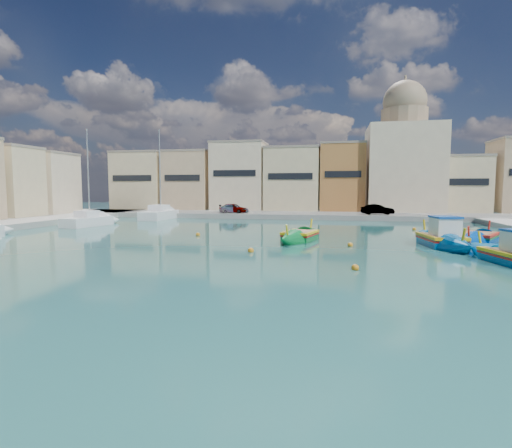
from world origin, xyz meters
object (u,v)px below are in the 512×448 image
(church_block, at_px, (403,156))
(yacht_north, at_px, (166,214))
(luzzu_green, at_px, (300,237))
(luzzu_blue_cabin, at_px, (441,240))
(luzzu_cyan_mid, at_px, (479,239))
(yacht_midnorth, at_px, (99,221))

(church_block, xyz_separation_m, yacht_north, (-30.88, -12.42, -7.94))
(luzzu_green, height_order, yacht_north, yacht_north)
(church_block, height_order, luzzu_blue_cabin, church_block)
(luzzu_cyan_mid, relative_size, yacht_north, 0.67)
(luzzu_blue_cabin, xyz_separation_m, yacht_north, (-28.33, 20.04, 0.10))
(yacht_north, bearing_deg, luzzu_blue_cabin, -35.28)
(yacht_north, height_order, yacht_midnorth, yacht_north)
(luzzu_blue_cabin, bearing_deg, luzzu_green, 172.69)
(church_block, xyz_separation_m, luzzu_cyan_mid, (0.58, -29.95, -8.15))
(church_block, relative_size, yacht_north, 1.59)
(luzzu_green, bearing_deg, church_block, 68.91)
(luzzu_green, height_order, yacht_midnorth, yacht_midnorth)
(luzzu_green, bearing_deg, luzzu_cyan_mid, 5.85)
(yacht_north, distance_m, yacht_midnorth, 10.75)
(luzzu_cyan_mid, height_order, yacht_north, yacht_north)
(luzzu_blue_cabin, height_order, yacht_north, yacht_north)
(church_block, bearing_deg, luzzu_cyan_mid, -88.89)
(yacht_north, bearing_deg, luzzu_cyan_mid, -29.13)
(church_block, xyz_separation_m, yacht_midnorth, (-33.93, -22.73, -7.99))
(luzzu_blue_cabin, height_order, luzzu_cyan_mid, luzzu_blue_cabin)
(luzzu_blue_cabin, xyz_separation_m, luzzu_cyan_mid, (3.13, 2.51, -0.12))
(luzzu_green, relative_size, yacht_north, 0.66)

